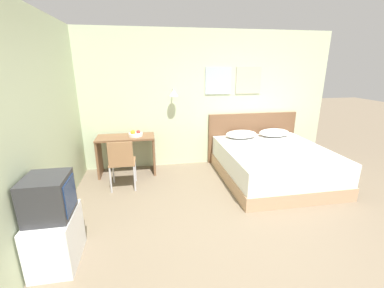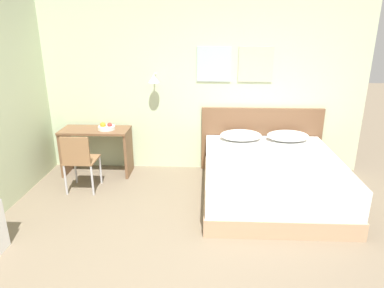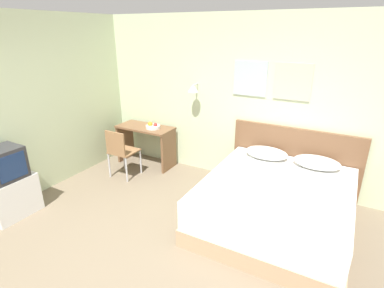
# 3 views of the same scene
# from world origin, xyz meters

# --- Properties ---
(ground_plane) EXTENTS (24.00, 24.00, 0.00)m
(ground_plane) POSITION_xyz_m (0.00, 0.00, 0.00)
(ground_plane) COLOR #756651
(wall_back) EXTENTS (5.39, 0.31, 2.65)m
(wall_back) POSITION_xyz_m (0.01, 2.73, 1.33)
(wall_back) COLOR beige
(wall_back) RESTS_ON ground_plane
(bed) EXTENTS (1.79, 1.97, 0.59)m
(bed) POSITION_xyz_m (1.13, 1.66, 0.29)
(bed) COLOR tan
(bed) RESTS_ON ground_plane
(headboard) EXTENTS (1.91, 0.06, 1.03)m
(headboard) POSITION_xyz_m (1.13, 2.68, 0.52)
(headboard) COLOR brown
(headboard) RESTS_ON ground_plane
(pillow_left) EXTENTS (0.63, 0.40, 0.15)m
(pillow_left) POSITION_xyz_m (0.78, 2.40, 0.67)
(pillow_left) COLOR white
(pillow_left) RESTS_ON bed
(pillow_right) EXTENTS (0.63, 0.40, 0.15)m
(pillow_right) POSITION_xyz_m (1.49, 2.40, 0.67)
(pillow_right) COLOR white
(pillow_right) RESTS_ON bed
(folded_towel_near_foot) EXTENTS (0.35, 0.27, 0.06)m
(folded_towel_near_foot) POSITION_xyz_m (1.11, 1.36, 0.62)
(folded_towel_near_foot) COLOR white
(folded_towel_near_foot) RESTS_ON bed
(desk) EXTENTS (1.05, 0.48, 0.74)m
(desk) POSITION_xyz_m (-1.47, 2.40, 0.50)
(desk) COLOR brown
(desk) RESTS_ON ground_plane
(desk_chair) EXTENTS (0.42, 0.42, 0.85)m
(desk_chair) POSITION_xyz_m (-1.51, 1.74, 0.51)
(desk_chair) COLOR #8E6642
(desk_chair) RESTS_ON ground_plane
(fruit_bowl) EXTENTS (0.26, 0.26, 0.12)m
(fruit_bowl) POSITION_xyz_m (-1.29, 2.39, 0.78)
(fruit_bowl) COLOR silver
(fruit_bowl) RESTS_ON desk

